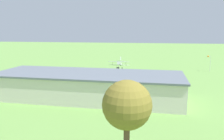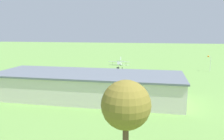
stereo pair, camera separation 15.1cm
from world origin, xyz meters
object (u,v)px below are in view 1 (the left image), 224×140
at_px(car_grey, 0,79).
at_px(biplane, 120,64).
at_px(person_by_parked_cars, 50,77).
at_px(person_at_fence_line, 180,89).
at_px(windsock, 209,58).
at_px(hangar, 88,85).
at_px(person_crossing_taxiway, 37,78).
at_px(car_orange, 23,80).
at_px(tree_at_field_edge, 127,105).

bearing_deg(car_grey, biplane, -141.07).
distance_m(biplane, person_by_parked_cars, 25.56).
relative_size(person_at_fence_line, windsock, 0.31).
bearing_deg(hangar, car_grey, -18.47).
bearing_deg(hangar, windsock, -129.19).
relative_size(person_crossing_taxiway, windsock, 0.31).
bearing_deg(person_crossing_taxiway, biplane, -135.96).
bearing_deg(biplane, car_orange, 47.15).
relative_size(car_grey, person_crossing_taxiway, 2.33).
relative_size(hangar, tree_at_field_edge, 4.26).
distance_m(person_crossing_taxiway, tree_at_field_edge, 48.38).
bearing_deg(person_by_parked_cars, windsock, -153.77).
relative_size(car_grey, person_at_fence_line, 2.36).
bearing_deg(tree_at_field_edge, car_grey, -39.24).
height_order(biplane, person_crossing_taxiway, biplane).
bearing_deg(car_grey, windsock, -153.93).
xyz_separation_m(tree_at_field_edge, windsock, (-20.69, -62.42, -1.73)).
xyz_separation_m(car_orange, person_at_fence_line, (-41.07, 1.25, 0.01)).
distance_m(person_by_parked_cars, tree_at_field_edge, 47.88).
bearing_deg(hangar, biplane, -91.95).
bearing_deg(person_crossing_taxiway, person_by_parked_cars, -150.13).
distance_m(hangar, tree_at_field_edge, 26.06).
distance_m(biplane, person_at_fence_line, 31.62).
height_order(person_at_fence_line, windsock, windsock).
relative_size(hangar, person_at_fence_line, 22.87).
xyz_separation_m(hangar, biplane, (-1.15, -33.68, -0.08)).
bearing_deg(car_grey, car_orange, 178.11).
distance_m(person_crossing_taxiway, windsock, 57.87).
xyz_separation_m(car_grey, tree_at_field_edge, (-40.03, 32.70, 5.85)).
xyz_separation_m(car_orange, car_grey, (7.25, -0.24, -0.02)).
distance_m(hangar, biplane, 33.70).
bearing_deg(person_by_parked_cars, car_orange, 50.98).
xyz_separation_m(person_crossing_taxiway, person_by_parked_cars, (-3.07, -1.76, -0.02)).
bearing_deg(person_crossing_taxiway, windsock, -153.54).
relative_size(biplane, windsock, 1.33).
bearing_deg(windsock, car_orange, 29.26).
bearing_deg(biplane, car_grey, 38.93).
bearing_deg(car_orange, car_grey, -1.89).
distance_m(biplane, tree_at_field_edge, 57.85).
bearing_deg(car_grey, tree_at_field_edge, 140.76).
bearing_deg(hangar, person_at_fence_line, -157.60).
xyz_separation_m(car_grey, windsock, (-60.72, -29.71, 4.11)).
height_order(person_at_fence_line, tree_at_field_edge, tree_at_field_edge).
relative_size(biplane, person_by_parked_cars, 4.37).
bearing_deg(person_crossing_taxiway, car_grey, 23.84).
relative_size(person_crossing_taxiway, person_by_parked_cars, 1.02).
height_order(person_by_parked_cars, person_at_fence_line, person_at_fence_line).
xyz_separation_m(car_orange, person_by_parked_cars, (-4.86, -6.00, 0.00)).
bearing_deg(windsock, person_crossing_taxiway, 26.46).
distance_m(car_grey, person_by_parked_cars, 13.41).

